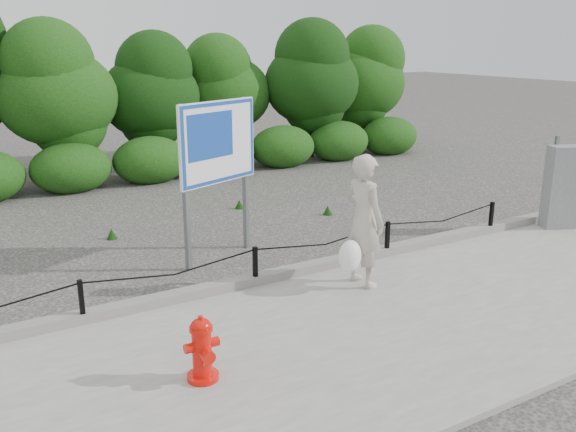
# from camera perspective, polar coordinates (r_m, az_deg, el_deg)

# --- Properties ---
(ground) EXTENTS (90.00, 90.00, 0.00)m
(ground) POSITION_cam_1_polar(r_m,az_deg,el_deg) (9.18, -3.05, -6.92)
(ground) COLOR #2D2B28
(ground) RESTS_ON ground
(sidewalk) EXTENTS (14.00, 4.00, 0.08)m
(sidewalk) POSITION_cam_1_polar(r_m,az_deg,el_deg) (7.61, 4.10, -11.76)
(sidewalk) COLOR gray
(sidewalk) RESTS_ON ground
(curb) EXTENTS (14.00, 0.22, 0.14)m
(curb) POSITION_cam_1_polar(r_m,az_deg,el_deg) (9.16, -3.21, -5.95)
(curb) COLOR slate
(curb) RESTS_ON sidewalk
(chain_barrier) EXTENTS (10.06, 0.06, 0.60)m
(chain_barrier) POSITION_cam_1_polar(r_m,az_deg,el_deg) (9.00, -3.09, -4.25)
(chain_barrier) COLOR black
(chain_barrier) RESTS_ON sidewalk
(treeline) EXTENTS (20.31, 3.67, 4.77)m
(treeline) POSITION_cam_1_polar(r_m,az_deg,el_deg) (16.94, -17.79, 11.61)
(treeline) COLOR black
(treeline) RESTS_ON ground
(fire_hydrant) EXTENTS (0.39, 0.39, 0.74)m
(fire_hydrant) POSITION_cam_1_polar(r_m,az_deg,el_deg) (6.69, -8.03, -12.28)
(fire_hydrant) COLOR red
(fire_hydrant) RESTS_ON sidewalk
(pedestrian) EXTENTS (0.80, 0.76, 1.97)m
(pedestrian) POSITION_cam_1_polar(r_m,az_deg,el_deg) (8.91, 7.05, -0.64)
(pedestrian) COLOR #B5AB9B
(pedestrian) RESTS_ON sidewalk
(utility_cabinet) EXTENTS (0.69, 0.57, 1.76)m
(utility_cabinet) POSITION_cam_1_polar(r_m,az_deg,el_deg) (12.77, 24.21, 2.48)
(utility_cabinet) COLOR gray
(utility_cabinet) RESTS_ON sidewalk
(advertising_sign) EXTENTS (1.57, 0.69, 2.66)m
(advertising_sign) POSITION_cam_1_polar(r_m,az_deg,el_deg) (9.99, -6.60, 6.19)
(advertising_sign) COLOR slate
(advertising_sign) RESTS_ON ground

